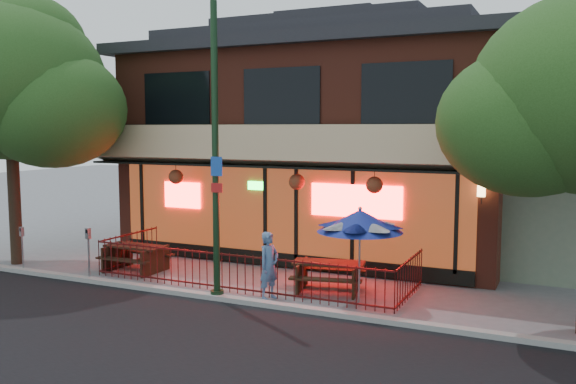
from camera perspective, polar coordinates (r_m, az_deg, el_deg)
name	(u,v)px	position (r m, az deg, el deg)	size (l,w,h in m)	color
ground	(226,294)	(15.32, -5.85, -9.50)	(80.00, 80.00, 0.00)	gray
curb	(215,297)	(14.89, -6.85, -9.73)	(80.00, 0.25, 0.12)	#999993
restaurant_building	(330,127)	(21.18, 4.00, 6.10)	(12.96, 9.49, 8.05)	maroon
patio_fence	(236,265)	(15.58, -4.92, -6.83)	(8.44, 2.62, 1.00)	#48100F
street_light	(216,168)	(14.45, -6.80, 2.24)	(0.43, 0.32, 7.00)	black
street_tree_left	(12,74)	(19.98, -24.42, 10.02)	(5.60, 5.60, 8.05)	#36281B
picnic_table_left	(136,254)	(18.05, -14.06, -5.65)	(1.77, 1.36, 0.75)	#311D12
picnic_table_right	(329,272)	(15.40, 3.83, -7.48)	(2.02, 1.70, 0.76)	#311F11
patio_umbrella	(360,221)	(14.22, 6.75, -2.70)	(2.00, 1.99, 2.28)	gray
pedestrian	(269,266)	(14.66, -1.78, -6.90)	(0.60, 0.39, 1.63)	#4C6E99
parking_meter_near	(88,245)	(17.16, -18.17, -4.75)	(0.15, 0.13, 1.44)	gray
parking_meter_far	(22,241)	(18.92, -23.62, -4.26)	(0.14, 0.12, 1.30)	gray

